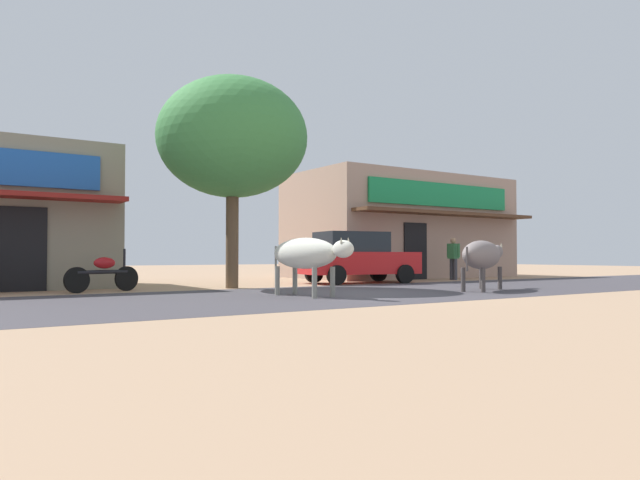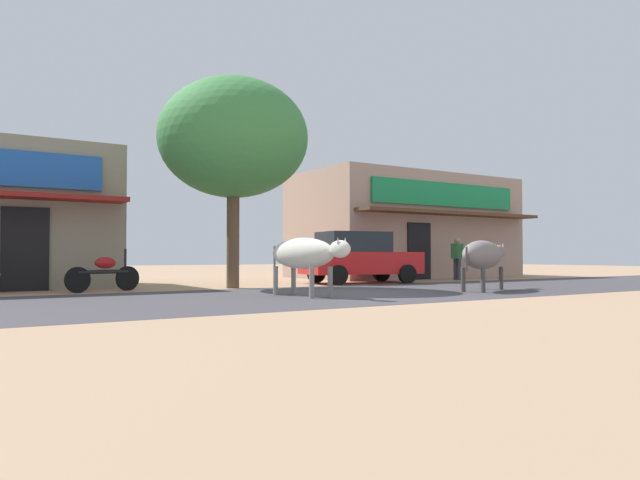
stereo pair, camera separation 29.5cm
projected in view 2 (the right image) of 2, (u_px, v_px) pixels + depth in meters
name	position (u px, v px, depth m)	size (l,w,h in m)	color
ground	(350.00, 293.00, 13.75)	(80.00, 80.00, 0.00)	tan
asphalt_road	(350.00, 293.00, 13.75)	(72.00, 6.17, 0.00)	#423E44
storefront_right_club	(405.00, 227.00, 24.33)	(8.98, 5.63, 4.12)	tan
roadside_tree	(233.00, 139.00, 16.03)	(4.10, 4.10, 5.76)	brown
parked_hatchback_car	(359.00, 257.00, 18.76)	(3.95, 2.22, 1.64)	red
parked_motorcycle	(105.00, 273.00, 14.36)	(1.87, 0.59, 1.06)	black
cow_near_brown	(304.00, 254.00, 12.74)	(0.99, 2.56, 1.28)	silver
cow_far_dark	(483.00, 255.00, 14.76)	(2.73, 1.57, 1.27)	slate
pedestrian_by_shop	(457.00, 255.00, 21.06)	(0.45, 0.61, 1.53)	#3F3F47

